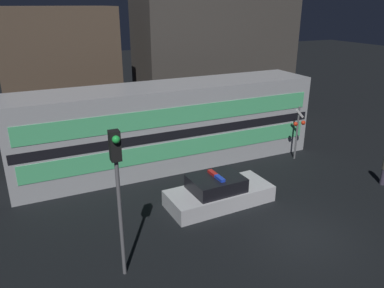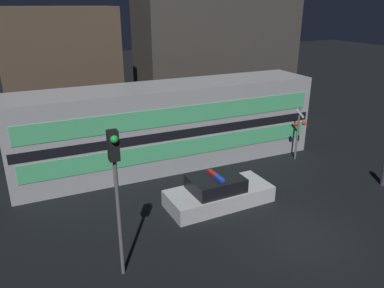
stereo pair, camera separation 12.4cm
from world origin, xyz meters
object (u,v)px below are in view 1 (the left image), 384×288
object	(u,v)px
police_car	(218,193)
traffic_light_corner	(117,175)
train	(169,126)
crossing_signal_near	(298,128)

from	to	relation	value
police_car	traffic_light_corner	world-z (taller)	traffic_light_corner
train	police_car	bearing A→B (deg)	-86.92
train	traffic_light_corner	xyz separation A→B (m)	(-4.66, -7.62, 1.35)
traffic_light_corner	police_car	bearing A→B (deg)	28.67
traffic_light_corner	crossing_signal_near	bearing A→B (deg)	24.93
police_car	traffic_light_corner	bearing A→B (deg)	-153.37
police_car	traffic_light_corner	xyz separation A→B (m)	(-4.93, -2.69, 2.98)
police_car	traffic_light_corner	size ratio (longest dim) A/B	0.95
train	police_car	size ratio (longest dim) A/B	3.40
train	crossing_signal_near	size ratio (longest dim) A/B	5.26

